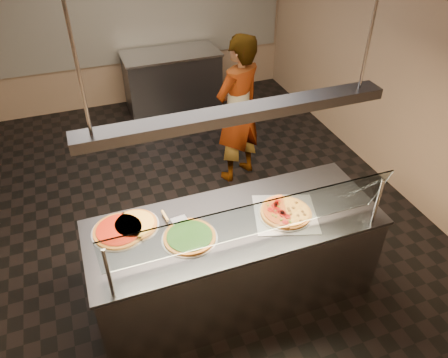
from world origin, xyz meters
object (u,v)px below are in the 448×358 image
object	(u,v)px
worker	(238,111)
pizza_cheese	(135,224)
half_pizza_pepperoni	(274,214)
pizza_spinach	(189,236)
pizza_tomato	(119,230)
heat_lamp_housing	(238,114)
sneeze_guard	(253,221)
perforated_tray	(285,214)
half_pizza_sausage	(297,209)
prep_table	(172,80)
serving_counter	(235,259)
pizza_spatula	(171,218)

from	to	relation	value
worker	pizza_cheese	bearing A→B (deg)	20.76
half_pizza_pepperoni	pizza_spinach	xyz separation A→B (m)	(-0.75, 0.01, -0.02)
pizza_tomato	heat_lamp_housing	xyz separation A→B (m)	(0.94, -0.22, 1.01)
sneeze_guard	pizza_spinach	xyz separation A→B (m)	(-0.42, 0.29, -0.28)
perforated_tray	worker	size ratio (longest dim) A/B	0.35
half_pizza_sausage	worker	size ratio (longest dim) A/B	0.26
prep_table	serving_counter	bearing A→B (deg)	-96.80
half_pizza_pepperoni	heat_lamp_housing	size ratio (longest dim) A/B	0.21
perforated_tray	worker	xyz separation A→B (m)	(0.31, 1.89, -0.00)
worker	half_pizza_pepperoni	bearing A→B (deg)	52.86
pizza_spinach	heat_lamp_housing	distance (m)	1.09
serving_counter	perforated_tray	xyz separation A→B (m)	(0.43, -0.06, 0.47)
pizza_spatula	sneeze_guard	bearing A→B (deg)	-47.09
sneeze_guard	perforated_tray	bearing A→B (deg)	32.66
pizza_spatula	worker	size ratio (longest dim) A/B	0.12
worker	pizza_spinach	bearing A→B (deg)	33.40
pizza_spatula	heat_lamp_housing	size ratio (longest dim) A/B	0.10
half_pizza_sausage	pizza_tomato	xyz separation A→B (m)	(-1.48, 0.28, -0.01)
half_pizza_sausage	heat_lamp_housing	xyz separation A→B (m)	(-0.54, 0.07, 0.99)
worker	heat_lamp_housing	world-z (taller)	heat_lamp_housing
sneeze_guard	perforated_tray	world-z (taller)	sneeze_guard
worker	heat_lamp_housing	xyz separation A→B (m)	(-0.75, -1.82, 1.01)
pizza_cheese	heat_lamp_housing	xyz separation A→B (m)	(0.81, -0.24, 1.01)
half_pizza_pepperoni	heat_lamp_housing	distance (m)	1.04
prep_table	worker	bearing A→B (deg)	-82.83
pizza_spinach	heat_lamp_housing	xyz separation A→B (m)	(0.42, 0.05, 1.00)
perforated_tray	pizza_spinach	size ratio (longest dim) A/B	1.45
serving_counter	sneeze_guard	distance (m)	0.83
pizza_cheese	pizza_spatula	size ratio (longest dim) A/B	1.74
half_pizza_sausage	pizza_spatula	xyz separation A→B (m)	(-1.05, 0.27, 0.00)
prep_table	heat_lamp_housing	distance (m)	4.28
serving_counter	pizza_cheese	bearing A→B (deg)	163.25
sneeze_guard	half_pizza_pepperoni	xyz separation A→B (m)	(0.33, 0.28, -0.26)
serving_counter	worker	distance (m)	2.02
perforated_tray	prep_table	world-z (taller)	perforated_tray
perforated_tray	worker	world-z (taller)	worker
pizza_tomato	worker	bearing A→B (deg)	43.54
serving_counter	half_pizza_pepperoni	bearing A→B (deg)	-10.94
pizza_spinach	serving_counter	bearing A→B (deg)	7.34
half_pizza_pepperoni	perforated_tray	bearing A→B (deg)	-0.39
serving_counter	prep_table	distance (m)	4.02
sneeze_guard	pizza_spatula	world-z (taller)	sneeze_guard
pizza_spinach	heat_lamp_housing	bearing A→B (deg)	7.34
pizza_tomato	pizza_spatula	world-z (taller)	pizza_spatula
sneeze_guard	half_pizza_sausage	size ratio (longest dim) A/B	4.73
perforated_tray	pizza_cheese	world-z (taller)	pizza_cheese
pizza_spinach	pizza_spatula	distance (m)	0.27
half_pizza_pepperoni	worker	size ratio (longest dim) A/B	0.26
half_pizza_pepperoni	pizza_cheese	bearing A→B (deg)	164.91
half_pizza_sausage	heat_lamp_housing	size ratio (longest dim) A/B	0.21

